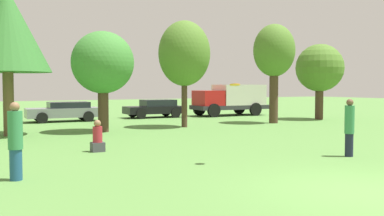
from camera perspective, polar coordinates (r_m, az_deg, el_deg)
ground_plane at (r=9.46m, az=22.21°, el=-10.36°), size 120.00×120.00×0.00m
person_thrower at (r=10.49m, az=-22.48°, el=-4.05°), size 0.32×0.32×1.78m
person_catcher at (r=13.83m, az=20.24°, el=-2.41°), size 0.29×0.29×1.75m
frisbee at (r=11.66m, az=5.73°, el=3.10°), size 0.29×0.29×0.09m
bystander_sitting at (r=14.31m, az=-12.48°, el=-3.97°), size 0.42×0.35×1.04m
tree_2 at (r=20.14m, az=-23.44°, el=9.52°), size 3.65×3.65×6.40m
tree_3 at (r=20.43m, az=-11.81°, el=5.84°), size 2.90×2.90×4.70m
tree_4 at (r=22.35m, az=-1.03°, el=7.22°), size 2.70×2.70×5.54m
tree_5 at (r=25.30m, az=10.89°, el=7.28°), size 2.40×2.40×5.72m
tree_6 at (r=28.80m, az=16.65°, el=5.06°), size 3.06×3.06×4.85m
parked_car_grey at (r=27.07m, az=-16.65°, el=-0.38°), size 4.36×2.04×1.18m
parked_car_black at (r=29.32m, az=-4.92°, el=0.00°), size 4.08×1.99×1.22m
delivery_truck_red at (r=31.42m, az=5.19°, el=1.30°), size 5.66×2.57×2.25m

